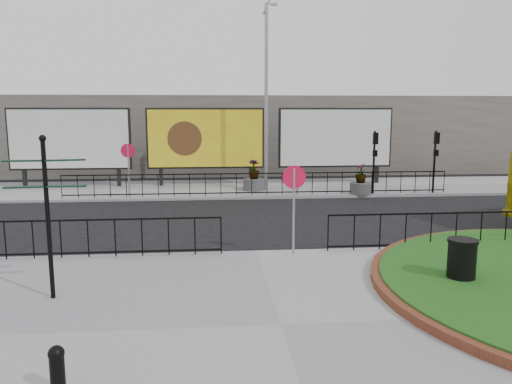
{
  "coord_description": "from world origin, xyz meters",
  "views": [
    {
      "loc": [
        -1.25,
        -13.68,
        4.04
      ],
      "look_at": [
        0.21,
        2.32,
        1.43
      ],
      "focal_mm": 35.0,
      "sensor_mm": 36.0,
      "label": 1
    }
  ],
  "objects": [
    {
      "name": "ground",
      "position": [
        0.0,
        0.0,
        0.0
      ],
      "size": [
        90.0,
        90.0,
        0.0
      ],
      "primitive_type": "plane",
      "color": "black",
      "rests_on": "ground"
    },
    {
      "name": "pavement_near",
      "position": [
        0.0,
        -5.0,
        0.06
      ],
      "size": [
        30.0,
        10.0,
        0.12
      ],
      "primitive_type": "cube",
      "color": "gray",
      "rests_on": "ground"
    },
    {
      "name": "pavement_far",
      "position": [
        0.0,
        12.0,
        0.06
      ],
      "size": [
        44.0,
        6.0,
        0.12
      ],
      "primitive_type": "cube",
      "color": "gray",
      "rests_on": "ground"
    },
    {
      "name": "railing_near_left",
      "position": [
        -6.0,
        -0.3,
        0.67
      ],
      "size": [
        10.0,
        0.1,
        1.1
      ],
      "primitive_type": null,
      "color": "black",
      "rests_on": "pavement_near"
    },
    {
      "name": "railing_near_right",
      "position": [
        6.5,
        -0.3,
        0.67
      ],
      "size": [
        9.0,
        0.1,
        1.1
      ],
      "primitive_type": null,
      "color": "black",
      "rests_on": "pavement_near"
    },
    {
      "name": "railing_far",
      "position": [
        1.0,
        9.3,
        0.67
      ],
      "size": [
        18.0,
        0.1,
        1.1
      ],
      "primitive_type": null,
      "color": "black",
      "rests_on": "pavement_far"
    },
    {
      "name": "speed_sign_far",
      "position": [
        -5.0,
        9.4,
        1.92
      ],
      "size": [
        0.64,
        0.07,
        2.47
      ],
      "color": "gray",
      "rests_on": "pavement_far"
    },
    {
      "name": "speed_sign_near",
      "position": [
        1.0,
        -0.4,
        1.92
      ],
      "size": [
        0.64,
        0.07,
        2.47
      ],
      "color": "gray",
      "rests_on": "pavement_near"
    },
    {
      "name": "billboard_left",
      "position": [
        -8.5,
        12.97,
        2.6
      ],
      "size": [
        6.2,
        0.31,
        4.1
      ],
      "color": "black",
      "rests_on": "pavement_far"
    },
    {
      "name": "billboard_mid",
      "position": [
        -1.5,
        12.97,
        2.6
      ],
      "size": [
        6.2,
        0.31,
        4.1
      ],
      "color": "black",
      "rests_on": "pavement_far"
    },
    {
      "name": "billboard_right",
      "position": [
        5.5,
        12.97,
        2.6
      ],
      "size": [
        6.2,
        0.31,
        4.1
      ],
      "color": "black",
      "rests_on": "pavement_far"
    },
    {
      "name": "lamp_post",
      "position": [
        1.51,
        11.0,
        4.83
      ],
      "size": [
        0.74,
        0.18,
        9.23
      ],
      "color": "gray",
      "rests_on": "pavement_far"
    },
    {
      "name": "signal_pole_a",
      "position": [
        6.5,
        9.34,
        2.1
      ],
      "size": [
        0.22,
        0.26,
        3.0
      ],
      "color": "black",
      "rests_on": "pavement_far"
    },
    {
      "name": "signal_pole_b",
      "position": [
        9.5,
        9.34,
        2.1
      ],
      "size": [
        0.22,
        0.26,
        3.0
      ],
      "color": "black",
      "rests_on": "pavement_far"
    },
    {
      "name": "building_backdrop",
      "position": [
        0.0,
        22.0,
        2.5
      ],
      "size": [
        40.0,
        10.0,
        5.0
      ],
      "primitive_type": "cube",
      "color": "slate",
      "rests_on": "ground"
    },
    {
      "name": "fingerpost_sign",
      "position": [
        -4.63,
        -3.23,
        2.2
      ],
      "size": [
        1.62,
        0.37,
        3.45
      ],
      "rotation": [
        0.0,
        0.0,
        0.02
      ],
      "color": "black",
      "rests_on": "pavement_near"
    },
    {
      "name": "bollard",
      "position": [
        -3.43,
        -6.98,
        0.51
      ],
      "size": [
        0.23,
        0.23,
        0.71
      ],
      "color": "black",
      "rests_on": "pavement_near"
    },
    {
      "name": "litter_bin",
      "position": [
        4.33,
        -3.36,
        0.68
      ],
      "size": [
        0.67,
        0.67,
        1.1
      ],
      "color": "black",
      "rests_on": "pavement_near"
    },
    {
      "name": "planter_b",
      "position": [
        0.9,
        11.0,
        0.64
      ],
      "size": [
        1.1,
        1.1,
        1.55
      ],
      "color": "#4C4C4F",
      "rests_on": "pavement_far"
    },
    {
      "name": "planter_c",
      "position": [
        5.89,
        9.4,
        0.62
      ],
      "size": [
        1.02,
        1.02,
        1.48
      ],
      "color": "#4C4C4F",
      "rests_on": "pavement_far"
    }
  ]
}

